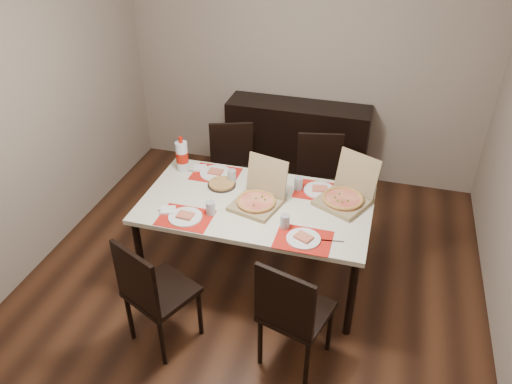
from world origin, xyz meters
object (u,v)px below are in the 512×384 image
chair_far_left (232,168)px  pizza_box_center (258,199)px  chair_near_left (153,291)px  soda_bottle (182,156)px  chair_near_right (292,312)px  sideboard (297,143)px  dining_table (256,209)px  chair_far_right (319,179)px  dip_bowl (280,193)px

chair_far_left → pizza_box_center: (0.51, -0.87, 0.29)m
chair_near_left → soda_bottle: bearing=102.2°
chair_far_left → chair_near_right: bearing=-60.2°
chair_near_right → soda_bottle: bearing=137.1°
sideboard → soda_bottle: soda_bottle is taller
dining_table → chair_far_left: (-0.48, 0.85, -0.17)m
chair_far_left → chair_near_left: bearing=-90.2°
chair_far_left → chair_far_right: size_ratio=1.00×
sideboard → dining_table: size_ratio=0.83×
sideboard → pizza_box_center: pizza_box_center is taller
sideboard → soda_bottle: size_ratio=4.71×
pizza_box_center → dip_bowl: 0.23m
chair_near_left → pizza_box_center: 1.06m
soda_bottle → chair_near_left: bearing=-77.8°
pizza_box_center → soda_bottle: 0.85m
chair_near_left → dip_bowl: size_ratio=7.36×
chair_near_right → chair_far_right: 1.70m
chair_near_right → dip_bowl: size_ratio=7.36×
sideboard → soda_bottle: 1.58m
chair_far_left → pizza_box_center: bearing=-59.9°
dining_table → chair_far_left: size_ratio=1.94×
sideboard → chair_far_right: bearing=-64.5°
chair_near_left → chair_far_left: size_ratio=1.00×
sideboard → chair_near_left: (-0.49, -2.55, 0.06)m
chair_near_left → chair_far_left: (0.00, 1.76, 0.00)m
dining_table → chair_near_right: 0.97m
soda_bottle → sideboard: bearing=60.5°
chair_far_right → sideboard: bearing=115.5°
chair_near_left → soda_bottle: (-0.26, 1.22, 0.37)m
dip_bowl → soda_bottle: bearing=170.1°
dining_table → chair_far_left: chair_far_left is taller
chair_far_right → pizza_box_center: size_ratio=2.05×
chair_near_right → chair_far_left: 1.94m
sideboard → chair_far_left: chair_far_left is taller
sideboard → pizza_box_center: 1.70m
sideboard → chair_far_left: 0.93m
chair_near_right → dining_table: bearing=120.2°
chair_far_right → pizza_box_center: (-0.35, -0.89, 0.29)m
chair_near_right → chair_far_left: bearing=119.8°
dining_table → dip_bowl: dip_bowl is taller
chair_far_left → soda_bottle: 0.71m
chair_near_right → chair_near_left: bearing=-175.6°
chair_far_right → chair_near_left: bearing=-115.8°
chair_far_left → soda_bottle: soda_bottle is taller
chair_far_left → chair_far_right: (0.85, 0.01, 0.00)m
sideboard → dip_bowl: bearing=-84.1°
chair_near_right → pizza_box_center: size_ratio=2.05×
chair_near_left → chair_near_right: size_ratio=1.00×
pizza_box_center → chair_far_left: bearing=120.1°
dining_table → dip_bowl: bearing=46.5°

